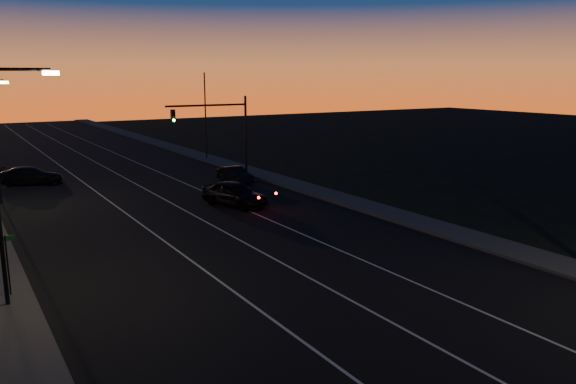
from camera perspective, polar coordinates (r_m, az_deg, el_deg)
road at (r=35.84m, az=-10.39°, el=-2.40°), size 20.00×170.00×0.01m
sidewalk_right at (r=41.06m, az=4.31°, el=-0.34°), size 2.40×170.00×0.16m
lane_stripe_left at (r=34.91m, az=-14.98°, el=-2.97°), size 0.12×160.00×0.01m
lane_stripe_mid at (r=36.01m, az=-9.65°, el=-2.29°), size 0.12×160.00×0.01m
lane_stripe_right at (r=37.40m, az=-4.68°, el=-1.64°), size 0.12×160.00×0.01m
streetlight_left_near at (r=22.81m, az=-26.99°, el=2.13°), size 2.55×0.26×9.00m
street_sign at (r=24.57m, az=-26.64°, el=-6.03°), size 0.70×0.06×2.60m
signal_mast at (r=46.93m, az=-6.91°, el=6.92°), size 7.10×0.41×7.00m
far_pole_right at (r=59.46m, az=-8.38°, el=7.59°), size 0.14×0.14×9.00m
lead_car at (r=37.94m, az=-5.46°, el=-0.16°), size 3.63×5.82×1.69m
right_car at (r=46.24m, az=-5.40°, el=1.74°), size 1.67×4.09×1.32m
cross_car at (r=49.93m, az=-24.70°, el=1.52°), size 5.32×3.73×1.43m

